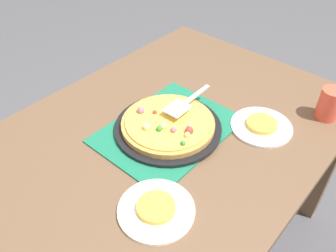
{
  "coord_description": "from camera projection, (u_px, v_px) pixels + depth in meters",
  "views": [
    {
      "loc": [
        0.7,
        0.61,
        1.58
      ],
      "look_at": [
        0.0,
        0.0,
        0.77
      ],
      "focal_mm": 37.26,
      "sensor_mm": 36.0,
      "label": 1
    }
  ],
  "objects": [
    {
      "name": "ground_plane",
      "position": [
        168.0,
        243.0,
        1.74
      ],
      "size": [
        8.0,
        8.0,
        0.0
      ],
      "primitive_type": "plane",
      "color": "#4C4C51"
    },
    {
      "name": "dining_table",
      "position": [
        168.0,
        152.0,
        1.32
      ],
      "size": [
        1.4,
        1.0,
        0.75
      ],
      "color": "brown",
      "rests_on": "ground_plane"
    },
    {
      "name": "placemat",
      "position": [
        168.0,
        130.0,
        1.24
      ],
      "size": [
        0.48,
        0.36,
        0.01
      ],
      "primitive_type": "cube",
      "color": "#196B4C",
      "rests_on": "dining_table"
    },
    {
      "name": "pizza_pan",
      "position": [
        168.0,
        127.0,
        1.24
      ],
      "size": [
        0.38,
        0.38,
        0.01
      ],
      "primitive_type": "cylinder",
      "color": "black",
      "rests_on": "placemat"
    },
    {
      "name": "pizza",
      "position": [
        168.0,
        123.0,
        1.22
      ],
      "size": [
        0.33,
        0.33,
        0.05
      ],
      "color": "#B78442",
      "rests_on": "pizza_pan"
    },
    {
      "name": "plate_near_left",
      "position": [
        156.0,
        210.0,
        0.98
      ],
      "size": [
        0.22,
        0.22,
        0.01
      ],
      "primitive_type": "cylinder",
      "color": "white",
      "rests_on": "dining_table"
    },
    {
      "name": "plate_far_right",
      "position": [
        261.0,
        127.0,
        1.25
      ],
      "size": [
        0.22,
        0.22,
        0.01
      ],
      "primitive_type": "cylinder",
      "color": "white",
      "rests_on": "dining_table"
    },
    {
      "name": "served_slice_left",
      "position": [
        156.0,
        207.0,
        0.97
      ],
      "size": [
        0.11,
        0.11,
        0.02
      ],
      "primitive_type": "cylinder",
      "color": "gold",
      "rests_on": "plate_near_left"
    },
    {
      "name": "served_slice_right",
      "position": [
        262.0,
        124.0,
        1.24
      ],
      "size": [
        0.11,
        0.11,
        0.02
      ],
      "primitive_type": "cylinder",
      "color": "gold",
      "rests_on": "plate_far_right"
    },
    {
      "name": "cup_near",
      "position": [
        329.0,
        104.0,
        1.26
      ],
      "size": [
        0.08,
        0.08,
        0.12
      ],
      "primitive_type": "cylinder",
      "color": "#E04C38",
      "rests_on": "dining_table"
    },
    {
      "name": "pizza_server",
      "position": [
        185.0,
        102.0,
        1.26
      ],
      "size": [
        0.23,
        0.07,
        0.01
      ],
      "color": "silver",
      "rests_on": "pizza"
    }
  ]
}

